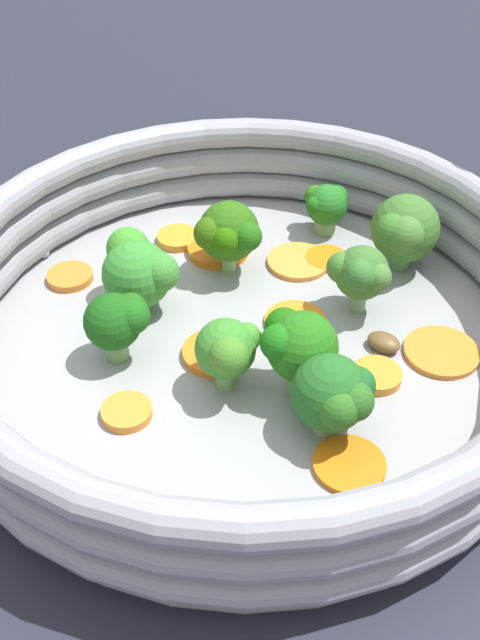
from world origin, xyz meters
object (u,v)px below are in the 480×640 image
(carrot_slice_3, at_px, (119,412))
(broccoli_floret_6, at_px, (111,321))
(broccoli_floret_2, at_px, (221,233))
(carrot_slice_4, at_px, (212,249))
(carrot_slice_0, at_px, (209,353))
(broccoli_floret_4, at_px, (320,205))
(skillet, at_px, (240,347))
(broccoli_floret_1, at_px, (290,345))
(broccoli_floret_7, at_px, (220,350))
(carrot_slice_10, at_px, (292,262))
(carrot_slice_2, at_px, (172,238))
(broccoli_floret_3, at_px, (354,273))
(carrot_slice_9, at_px, (342,465))
(broccoli_floret_8, at_px, (327,395))
(broccoli_floret_0, at_px, (397,230))
(carrot_slice_7, at_px, (370,375))
(carrot_slice_6, at_px, (435,352))
(carrot_slice_5, at_px, (289,321))
(broccoli_floret_5, at_px, (131,268))
(carrot_slice_1, at_px, (321,258))
(mushroom_piece_0, at_px, (377,342))

(carrot_slice_3, relative_size, broccoli_floret_6, 0.63)
(broccoli_floret_2, bearing_deg, carrot_slice_4, 17.41)
(carrot_slice_0, distance_m, carrot_slice_4, 0.11)
(carrot_slice_0, relative_size, broccoli_floret_4, 1.07)
(skillet, xyz_separation_m, broccoli_floret_1, (-0.04, -0.03, 0.04))
(skillet, distance_m, broccoli_floret_7, 0.06)
(carrot_slice_3, relative_size, carrot_slice_4, 0.65)
(carrot_slice_4, xyz_separation_m, carrot_slice_10, (-0.01, -0.06, -0.00))
(carrot_slice_3, xyz_separation_m, broccoli_floret_2, (0.13, -0.05, 0.03))
(carrot_slice_3, distance_m, broccoli_floret_2, 0.15)
(carrot_slice_2, distance_m, broccoli_floret_6, 0.13)
(broccoli_floret_3, xyz_separation_m, broccoli_floret_6, (-0.04, 0.14, -0.00))
(carrot_slice_0, relative_size, broccoli_floret_1, 0.76)
(carrot_slice_2, relative_size, carrot_slice_10, 0.70)
(carrot_slice_0, relative_size, broccoli_floret_7, 0.89)
(carrot_slice_3, distance_m, broccoli_floret_3, 0.17)
(carrot_slice_9, distance_m, broccoli_floret_4, 0.22)
(carrot_slice_10, xyz_separation_m, broccoli_floret_7, (-0.12, 0.05, 0.03))
(carrot_slice_10, distance_m, broccoli_floret_8, 0.16)
(carrot_slice_0, distance_m, broccoli_floret_1, 0.06)
(carrot_slice_0, xyz_separation_m, carrot_slice_2, (0.12, 0.03, 0.00))
(broccoli_floret_0, bearing_deg, broccoli_floret_3, 143.56)
(skillet, height_order, broccoli_floret_8, broccoli_floret_8)
(carrot_slice_7, bearing_deg, carrot_slice_4, 37.25)
(carrot_slice_6, distance_m, broccoli_floret_2, 0.16)
(carrot_slice_4, bearing_deg, carrot_slice_6, -127.22)
(carrot_slice_10, relative_size, broccoli_floret_8, 0.90)
(carrot_slice_3, height_order, carrot_slice_5, carrot_slice_3)
(broccoli_floret_1, height_order, broccoli_floret_5, broccoli_floret_1)
(broccoli_floret_3, bearing_deg, broccoli_floret_6, 107.11)
(carrot_slice_3, bearing_deg, broccoli_floret_1, -76.67)
(carrot_slice_5, distance_m, broccoli_floret_6, 0.11)
(carrot_slice_6, xyz_separation_m, carrot_slice_10, (0.09, 0.08, 0.00))
(broccoli_floret_7, bearing_deg, broccoli_floret_5, 38.01)
(carrot_slice_0, distance_m, broccoli_floret_7, 0.04)
(broccoli_floret_1, xyz_separation_m, broccoli_floret_5, (0.08, 0.10, -0.00))
(carrot_slice_0, height_order, carrot_slice_6, carrot_slice_0)
(carrot_slice_1, xyz_separation_m, carrot_slice_10, (-0.00, 0.02, -0.00))
(carrot_slice_4, bearing_deg, broccoli_floret_2, -162.59)
(carrot_slice_3, distance_m, broccoli_floret_4, 0.22)
(carrot_slice_2, bearing_deg, broccoli_floret_3, -122.96)
(carrot_slice_2, distance_m, carrot_slice_10, 0.09)
(carrot_slice_0, height_order, broccoli_floret_8, broccoli_floret_8)
(carrot_slice_7, distance_m, broccoli_floret_2, 0.14)
(broccoli_floret_1, bearing_deg, broccoli_floret_2, 20.37)
(carrot_slice_10, bearing_deg, mushroom_piece_0, -151.13)
(carrot_slice_5, relative_size, broccoli_floret_5, 0.79)
(mushroom_piece_0, bearing_deg, carrot_slice_1, 17.07)
(broccoli_floret_3, distance_m, broccoli_floret_7, 0.11)
(broccoli_floret_1, relative_size, broccoli_floret_7, 1.17)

